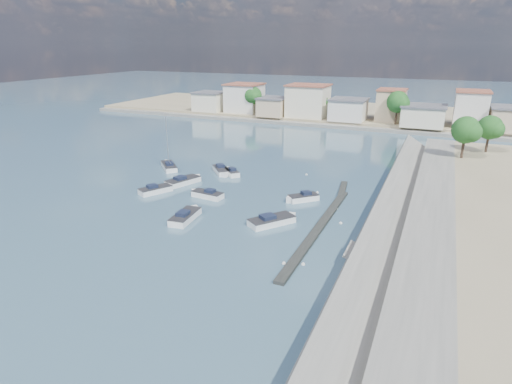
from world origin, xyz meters
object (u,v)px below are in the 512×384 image
at_px(motorboat_c, 206,195).
at_px(motorboat_e, 185,181).
at_px(motorboat_f, 231,172).
at_px(motorboat_h, 274,221).
at_px(motorboat_a, 186,216).
at_px(motorboat_g, 222,171).
at_px(sailboat, 169,166).
at_px(motorboat_b, 157,190).
at_px(motorboat_d, 302,198).

height_order(motorboat_c, motorboat_e, same).
bearing_deg(motorboat_f, motorboat_h, -49.50).
height_order(motorboat_a, motorboat_h, same).
bearing_deg(motorboat_f, motorboat_g, 177.09).
bearing_deg(sailboat, motorboat_f, 5.01).
distance_m(motorboat_a, motorboat_c, 7.82).
bearing_deg(motorboat_h, motorboat_b, 168.90).
bearing_deg(motorboat_b, motorboat_c, 7.64).
relative_size(motorboat_g, sailboat, 0.55).
bearing_deg(motorboat_d, motorboat_f, 153.35).
height_order(motorboat_a, motorboat_g, same).
xyz_separation_m(motorboat_e, motorboat_h, (17.82, -8.80, 0.00)).
height_order(motorboat_g, sailboat, sailboat).
relative_size(motorboat_a, motorboat_h, 1.02).
bearing_deg(motorboat_g, motorboat_a, -74.68).
height_order(motorboat_e, motorboat_h, same).
distance_m(motorboat_b, motorboat_e, 5.22).
bearing_deg(motorboat_g, motorboat_c, -72.52).
distance_m(motorboat_a, motorboat_h, 10.53).
distance_m(motorboat_g, motorboat_h, 21.95).
distance_m(motorboat_b, motorboat_g, 12.65).
distance_m(motorboat_d, sailboat, 26.07).
xyz_separation_m(motorboat_e, motorboat_g, (2.57, 6.98, 0.00)).
xyz_separation_m(motorboat_b, motorboat_e, (1.34, 5.04, 0.00)).
xyz_separation_m(motorboat_d, motorboat_e, (-18.46, 0.16, 0.00)).
xyz_separation_m(motorboat_a, motorboat_f, (-3.27, 18.59, -0.00)).
height_order(motorboat_a, motorboat_f, same).
relative_size(motorboat_b, motorboat_d, 1.23).
relative_size(motorboat_d, sailboat, 0.45).
bearing_deg(motorboat_g, motorboat_h, -46.00).
bearing_deg(sailboat, motorboat_a, -50.34).
bearing_deg(motorboat_b, sailboat, 116.92).
height_order(motorboat_c, motorboat_g, same).
distance_m(motorboat_d, motorboat_e, 18.46).
relative_size(motorboat_d, motorboat_e, 0.68).
height_order(motorboat_c, motorboat_d, same).
distance_m(motorboat_b, motorboat_c, 7.46).
bearing_deg(motorboat_e, sailboat, 139.46).
bearing_deg(motorboat_a, motorboat_d, 46.98).
bearing_deg(sailboat, motorboat_c, -37.54).
relative_size(motorboat_b, motorboat_g, 1.01).
relative_size(motorboat_a, motorboat_e, 0.97).
height_order(motorboat_b, motorboat_e, same).
bearing_deg(motorboat_h, motorboat_a, -164.03).
bearing_deg(motorboat_f, motorboat_b, -115.77).
distance_m(motorboat_d, motorboat_f, 15.71).
distance_m(motorboat_f, motorboat_h, 20.63).
xyz_separation_m(motorboat_g, sailboat, (-9.47, -1.08, 0.04)).
bearing_deg(sailboat, motorboat_d, -13.43).
bearing_deg(motorboat_g, motorboat_d, -24.20).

